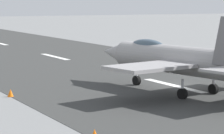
{
  "coord_description": "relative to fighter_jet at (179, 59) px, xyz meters",
  "views": [
    {
      "loc": [
        -34.18,
        24.06,
        6.67
      ],
      "look_at": [
        -2.19,
        7.0,
        2.2
      ],
      "focal_mm": 85.4,
      "sensor_mm": 36.0,
      "label": 1
    }
  ],
  "objects": [
    {
      "name": "runway_strip",
      "position": [
        2.45,
        -1.63,
        -2.5
      ],
      "size": [
        240.0,
        26.0,
        0.02
      ],
      "color": "#343534",
      "rests_on": "ground"
    },
    {
      "name": "fighter_jet",
      "position": [
        0.0,
        0.0,
        0.0
      ],
      "size": [
        17.32,
        13.9,
        5.71
      ],
      "color": "#969394",
      "rests_on": "ground"
    },
    {
      "name": "marker_cone_mid",
      "position": [
        4.26,
        11.35,
        -2.24
      ],
      "size": [
        0.44,
        0.44,
        0.55
      ],
      "primitive_type": "cone",
      "color": "orange",
      "rests_on": "ground"
    },
    {
      "name": "ground_plane",
      "position": [
        2.47,
        -1.63,
        -2.51
      ],
      "size": [
        400.0,
        400.0,
        0.0
      ],
      "primitive_type": "plane",
      "color": "slate"
    }
  ]
}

